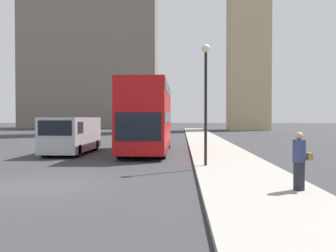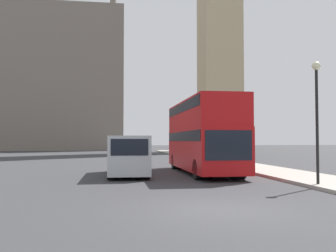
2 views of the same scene
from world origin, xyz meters
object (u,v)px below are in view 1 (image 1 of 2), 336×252
object	(u,v)px
street_lamp	(206,85)
pedestrian	(299,161)
white_van	(72,134)
red_double_decker_bus	(148,114)

from	to	relation	value
street_lamp	pedestrian	bearing A→B (deg)	-67.06
pedestrian	street_lamp	world-z (taller)	street_lamp
white_van	street_lamp	bearing A→B (deg)	-40.13
red_double_decker_bus	pedestrian	world-z (taller)	red_double_decker_bus
white_van	pedestrian	bearing A→B (deg)	-49.96
white_van	pedestrian	xyz separation A→B (m)	(9.94, -11.83, -0.23)
pedestrian	street_lamp	distance (m)	6.38
red_double_decker_bus	white_van	bearing A→B (deg)	-169.48
red_double_decker_bus	pedestrian	size ratio (longest dim) A/B	6.26
pedestrian	street_lamp	size ratio (longest dim) A/B	0.32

